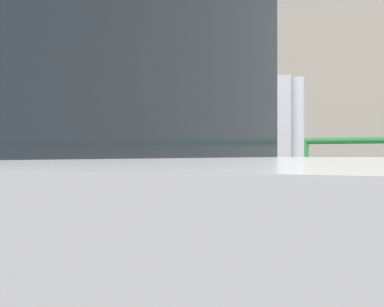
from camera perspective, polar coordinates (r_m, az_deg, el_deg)
name	(u,v)px	position (r m, az deg, el deg)	size (l,w,h in m)	color
sidewalk_curb	(260,305)	(4.07, 7.19, -15.61)	(36.00, 3.02, 0.15)	gray
parking_meter	(160,148)	(3.06, -3.42, 0.62)	(0.19, 0.20, 1.42)	slate
pedestrian_at_meter	(250,166)	(3.04, 6.10, -1.32)	(0.58, 0.68, 1.67)	slate
background_railing	(305,175)	(5.16, 11.88, -2.25)	(24.06, 0.06, 1.17)	#1E602D
backdrop_wall	(363,119)	(8.55, 17.61, 3.51)	(32.00, 0.50, 3.41)	gray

